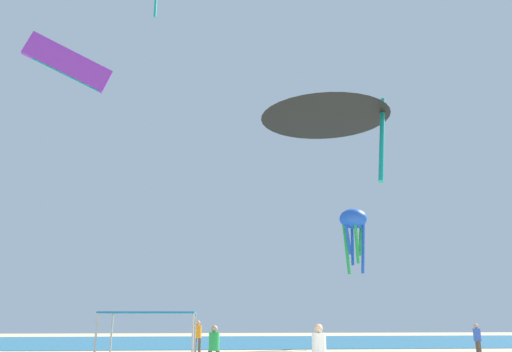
# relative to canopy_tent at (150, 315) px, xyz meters

# --- Properties ---
(ocean_strip) EXTENTS (110.00, 23.25, 0.03)m
(ocean_strip) POSITION_rel_canopy_tent_xyz_m (5.55, 25.91, -2.06)
(ocean_strip) COLOR #1E6B93
(ocean_strip) RESTS_ON ground
(canopy_tent) EXTENTS (3.25, 2.86, 2.18)m
(canopy_tent) POSITION_rel_canopy_tent_xyz_m (0.00, 0.00, 0.00)
(canopy_tent) COLOR #B2B2B7
(canopy_tent) RESTS_ON ground
(person_near_tent) EXTENTS (0.39, 0.44, 1.65)m
(person_near_tent) POSITION_rel_canopy_tent_xyz_m (16.47, 7.93, -1.10)
(person_near_tent) COLOR brown
(person_near_tent) RESTS_ON ground
(person_leftmost) EXTENTS (0.43, 0.43, 1.81)m
(person_leftmost) POSITION_rel_canopy_tent_xyz_m (1.48, 11.46, -1.01)
(person_leftmost) COLOR brown
(person_leftmost) RESTS_ON ground
(person_central) EXTENTS (0.42, 0.42, 1.79)m
(person_central) POSITION_rel_canopy_tent_xyz_m (5.44, -3.53, -1.02)
(person_central) COLOR black
(person_central) RESTS_ON ground
(person_rightmost) EXTENTS (0.45, 0.40, 1.69)m
(person_rightmost) POSITION_rel_canopy_tent_xyz_m (2.33, 0.87, -1.08)
(person_rightmost) COLOR brown
(person_rightmost) RESTS_ON ground
(kite_octopus_blue) EXTENTS (2.75, 2.75, 4.80)m
(kite_octopus_blue) POSITION_rel_canopy_tent_xyz_m (12.66, 17.08, 6.75)
(kite_octopus_blue) COLOR blue
(kite_parafoil_purple) EXTENTS (5.27, 1.86, 3.27)m
(kite_parafoil_purple) POSITION_rel_canopy_tent_xyz_m (-6.98, 9.95, 15.11)
(kite_parafoil_purple) COLOR purple
(kite_delta_black) EXTENTS (6.37, 6.37, 3.67)m
(kite_delta_black) POSITION_rel_canopy_tent_xyz_m (6.14, -2.52, 7.27)
(kite_delta_black) COLOR black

